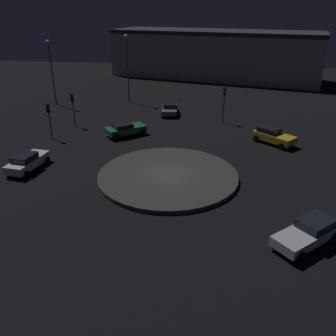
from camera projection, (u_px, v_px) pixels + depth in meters
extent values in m
plane|color=black|center=(168.00, 177.00, 28.71)|extent=(119.67, 119.67, 0.00)
cylinder|color=#383838|center=(168.00, 175.00, 28.63)|extent=(11.53, 11.53, 0.34)
cube|color=slate|center=(170.00, 109.00, 45.16)|extent=(2.38, 4.47, 0.59)
cube|color=black|center=(170.00, 105.00, 45.03)|extent=(1.87, 2.22, 0.53)
cylinder|color=black|center=(163.00, 108.00, 46.70)|extent=(0.30, 0.66, 0.64)
cylinder|color=black|center=(177.00, 109.00, 46.66)|extent=(0.30, 0.66, 0.64)
cylinder|color=black|center=(162.00, 115.00, 43.92)|extent=(0.30, 0.66, 0.64)
cylinder|color=black|center=(177.00, 115.00, 43.88)|extent=(0.30, 0.66, 0.64)
cube|color=white|center=(28.00, 162.00, 29.89)|extent=(2.14, 4.39, 0.68)
cube|color=black|center=(24.00, 157.00, 29.35)|extent=(1.70, 2.10, 0.50)
cylinder|color=black|center=(31.00, 158.00, 31.57)|extent=(0.28, 0.64, 0.62)
cylinder|color=black|center=(47.00, 160.00, 31.17)|extent=(0.28, 0.64, 0.62)
cylinder|color=black|center=(8.00, 172.00, 28.90)|extent=(0.28, 0.64, 0.62)
cylinder|color=black|center=(26.00, 174.00, 28.50)|extent=(0.28, 0.64, 0.62)
cube|color=#1E7238|center=(126.00, 129.00, 37.71)|extent=(4.47, 4.19, 0.65)
cube|color=black|center=(122.00, 125.00, 37.29)|extent=(2.57, 2.53, 0.41)
cylinder|color=black|center=(135.00, 128.00, 39.30)|extent=(0.67, 0.61, 0.69)
cylinder|color=black|center=(143.00, 132.00, 37.85)|extent=(0.67, 0.61, 0.69)
cylinder|color=black|center=(110.00, 132.00, 37.85)|extent=(0.67, 0.61, 0.69)
cylinder|color=black|center=(117.00, 137.00, 36.40)|extent=(0.67, 0.61, 0.69)
cube|color=silver|center=(306.00, 235.00, 20.37)|extent=(4.43, 4.29, 0.62)
cube|color=black|center=(316.00, 223.00, 20.52)|extent=(2.52, 2.50, 0.49)
cylinder|color=black|center=(300.00, 257.00, 19.05)|extent=(0.67, 0.65, 0.72)
cylinder|color=black|center=(276.00, 241.00, 20.34)|extent=(0.67, 0.65, 0.72)
cylinder|color=black|center=(334.00, 237.00, 20.67)|extent=(0.67, 0.65, 0.72)
cylinder|color=black|center=(309.00, 224.00, 21.96)|extent=(0.67, 0.65, 0.72)
cube|color=gold|center=(274.00, 137.00, 35.39)|extent=(4.34, 4.07, 0.71)
cube|color=black|center=(269.00, 130.00, 35.60)|extent=(2.58, 2.53, 0.54)
cylinder|color=black|center=(292.00, 142.00, 35.05)|extent=(0.68, 0.63, 0.71)
cylinder|color=black|center=(282.00, 147.00, 33.98)|extent=(0.68, 0.63, 0.71)
cylinder|color=black|center=(267.00, 135.00, 37.10)|extent=(0.68, 0.63, 0.71)
cylinder|color=black|center=(256.00, 139.00, 36.04)|extent=(0.68, 0.63, 0.71)
cylinder|color=#2D2D2D|center=(223.00, 109.00, 41.41)|extent=(0.12, 0.12, 3.36)
cube|color=black|center=(225.00, 91.00, 40.50)|extent=(0.35, 0.29, 0.90)
sphere|color=#3F0C0C|center=(224.00, 89.00, 40.27)|extent=(0.20, 0.20, 0.20)
sphere|color=yellow|center=(224.00, 92.00, 40.38)|extent=(0.20, 0.20, 0.20)
sphere|color=#0F3819|center=(224.00, 94.00, 40.50)|extent=(0.20, 0.20, 0.20)
cylinder|color=#2D2D2D|center=(51.00, 126.00, 36.44)|extent=(0.12, 0.12, 2.86)
cube|color=black|center=(48.00, 108.00, 35.64)|extent=(0.33, 0.37, 0.90)
sphere|color=#3F0C0C|center=(48.00, 106.00, 35.44)|extent=(0.20, 0.20, 0.20)
sphere|color=yellow|center=(49.00, 109.00, 35.56)|extent=(0.20, 0.20, 0.20)
sphere|color=#0F3819|center=(49.00, 111.00, 35.67)|extent=(0.20, 0.20, 0.20)
cylinder|color=#2D2D2D|center=(74.00, 114.00, 40.31)|extent=(0.12, 0.12, 2.92)
cube|color=black|center=(72.00, 98.00, 39.50)|extent=(0.36, 0.37, 0.90)
sphere|color=#3F0C0C|center=(72.00, 96.00, 39.28)|extent=(0.20, 0.20, 0.20)
sphere|color=yellow|center=(73.00, 98.00, 39.40)|extent=(0.20, 0.20, 0.20)
sphere|color=#0F3819|center=(73.00, 100.00, 39.51)|extent=(0.20, 0.20, 0.20)
cylinder|color=#4C4C51|center=(128.00, 71.00, 49.19)|extent=(0.18, 0.18, 8.89)
sphere|color=#F9D166|center=(126.00, 37.00, 47.22)|extent=(0.57, 0.57, 0.57)
cylinder|color=#4C4C51|center=(52.00, 75.00, 47.92)|extent=(0.18, 0.18, 8.32)
sphere|color=#F9D166|center=(48.00, 42.00, 46.09)|extent=(0.56, 0.56, 0.56)
cube|color=#B7B299|center=(214.00, 56.00, 66.72)|extent=(40.54, 19.32, 8.02)
cube|color=#333338|center=(216.00, 32.00, 64.87)|extent=(40.54, 19.32, 0.70)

